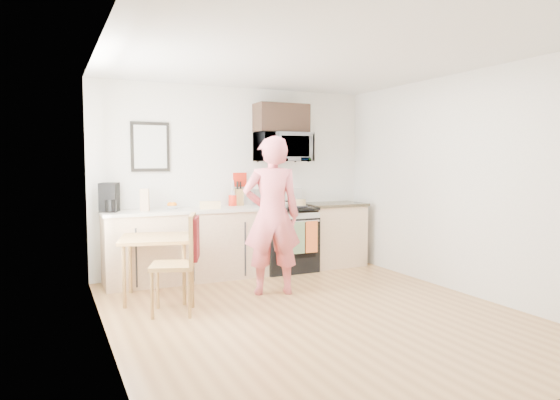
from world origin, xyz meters
name	(u,v)px	position (x,y,z in m)	size (l,w,h in m)	color
floor	(314,314)	(0.00, 0.00, 0.00)	(4.60, 4.60, 0.00)	olive
back_wall	(236,180)	(0.00, 2.30, 1.30)	(4.00, 0.04, 2.60)	white
front_wall	(505,206)	(0.00, -2.30, 1.30)	(4.00, 0.04, 2.60)	white
left_wall	(106,193)	(-2.00, 0.00, 1.30)	(0.04, 4.60, 2.60)	white
right_wall	(464,184)	(2.00, 0.00, 1.30)	(0.04, 4.60, 2.60)	white
ceiling	(316,56)	(0.00, 0.00, 2.60)	(4.00, 4.60, 0.04)	silver
window	(100,163)	(-1.96, 0.80, 1.55)	(0.06, 1.40, 1.50)	silver
cabinet_left	(187,246)	(-0.80, 2.00, 0.45)	(2.10, 0.60, 0.90)	tan
countertop_left	(187,210)	(-0.80, 2.00, 0.92)	(2.14, 0.64, 0.04)	beige
cabinet_right	(333,235)	(1.43, 2.00, 0.45)	(0.84, 0.60, 0.90)	tan
countertop_right	(333,204)	(1.43, 2.00, 0.92)	(0.88, 0.64, 0.04)	black
range	(286,240)	(0.63, 1.98, 0.44)	(0.76, 0.70, 1.16)	black
microwave	(283,147)	(0.63, 2.08, 1.76)	(0.76, 0.51, 0.42)	#AAAAAE
upper_cabinet	(281,118)	(0.63, 2.12, 2.18)	(0.76, 0.35, 0.40)	black
wall_art	(150,147)	(-1.20, 2.28, 1.75)	(0.50, 0.04, 0.65)	black
wall_trivet	(240,180)	(0.05, 2.28, 1.30)	(0.20, 0.02, 0.20)	red
person	(272,216)	(-0.07, 0.91, 0.93)	(0.68, 0.44, 1.85)	#D1394F
dining_table	(155,244)	(-1.35, 1.26, 0.63)	(0.80, 0.80, 0.71)	brown
chair	(187,250)	(-1.17, 0.58, 0.66)	(0.59, 0.56, 1.02)	brown
knife_block	(239,197)	(0.00, 2.21, 1.06)	(0.11, 0.15, 0.23)	brown
utensil_crock	(233,196)	(-0.09, 2.19, 1.08)	(0.12, 0.12, 0.36)	red
fruit_bowl	(172,206)	(-0.96, 2.10, 0.97)	(0.22, 0.22, 0.09)	silver
milk_carton	(145,200)	(-1.34, 1.97, 1.08)	(0.11, 0.11, 0.28)	tan
coffee_maker	(110,198)	(-1.75, 2.04, 1.11)	(0.28, 0.33, 0.36)	black
bread_bag	(210,205)	(-0.51, 1.89, 0.99)	(0.27, 0.13, 0.10)	tan
cake	(297,203)	(0.75, 1.85, 0.97)	(0.30, 0.30, 0.10)	black
kettle	(275,199)	(0.51, 2.07, 1.02)	(0.18, 0.18, 0.22)	silver
pot	(282,203)	(0.53, 1.89, 0.97)	(0.19, 0.33, 0.10)	#AAAAAE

